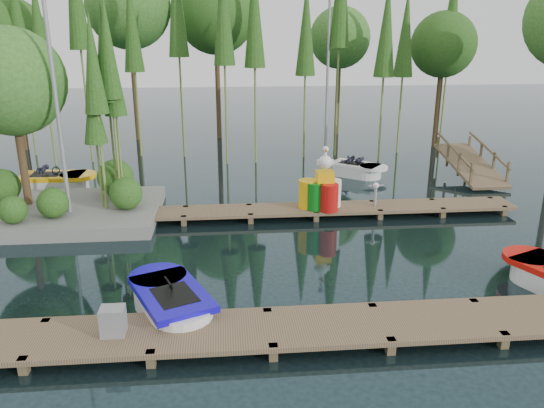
{
  "coord_description": "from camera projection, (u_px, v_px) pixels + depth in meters",
  "views": [
    {
      "loc": [
        -0.77,
        -13.26,
        5.59
      ],
      "look_at": [
        0.5,
        0.5,
        1.1
      ],
      "focal_mm": 35.0,
      "sensor_mm": 36.0,
      "label": 1
    }
  ],
  "objects": [
    {
      "name": "boat_blue",
      "position": [
        171.0,
        303.0,
        10.92
      ],
      "size": [
        2.23,
        3.0,
        0.92
      ],
      "rotation": [
        0.0,
        0.0,
        0.41
      ],
      "color": "white",
      "rests_on": "ground"
    },
    {
      "name": "island",
      "position": [
        39.0,
        116.0,
        15.93
      ],
      "size": [
        6.2,
        4.2,
        6.75
      ],
      "color": "slate",
      "rests_on": "ground"
    },
    {
      "name": "ground_plane",
      "position": [
        255.0,
        249.0,
        14.35
      ],
      "size": [
        90.0,
        90.0,
        0.0
      ],
      "primitive_type": "plane",
      "color": "#1B2E33"
    },
    {
      "name": "utility_cabinet",
      "position": [
        113.0,
        321.0,
        9.66
      ],
      "size": [
        0.44,
        0.37,
        0.54
      ],
      "primitive_type": "cube",
      "color": "gray",
      "rests_on": "near_dock"
    },
    {
      "name": "yellow_barrel",
      "position": [
        308.0,
        194.0,
        16.65
      ],
      "size": [
        0.6,
        0.6,
        0.9
      ],
      "primitive_type": "cylinder",
      "color": "#FEB80D",
      "rests_on": "far_dock"
    },
    {
      "name": "seagull_post",
      "position": [
        376.0,
        190.0,
        16.82
      ],
      "size": [
        0.48,
        0.26,
        0.76
      ],
      "color": "gray",
      "rests_on": "far_dock"
    },
    {
      "name": "tree_screen",
      "position": [
        190.0,
        19.0,
        22.32
      ],
      "size": [
        34.42,
        18.53,
        10.31
      ],
      "color": "#4A361F",
      "rests_on": "ground"
    },
    {
      "name": "boat_yellow_far",
      "position": [
        54.0,
        182.0,
        19.6
      ],
      "size": [
        2.92,
        1.37,
        1.45
      ],
      "rotation": [
        0.0,
        0.0,
        -0.37
      ],
      "color": "white",
      "rests_on": "ground"
    },
    {
      "name": "ramp",
      "position": [
        470.0,
        164.0,
        21.12
      ],
      "size": [
        1.5,
        3.94,
        1.49
      ],
      "color": "brown",
      "rests_on": "ground"
    },
    {
      "name": "far_dock",
      "position": [
        282.0,
        210.0,
        16.73
      ],
      "size": [
        15.0,
        1.2,
        0.5
      ],
      "color": "brown",
      "rests_on": "ground"
    },
    {
      "name": "boat_white_far",
      "position": [
        356.0,
        170.0,
        21.56
      ],
      "size": [
        2.62,
        2.41,
        1.17
      ],
      "rotation": [
        0.0,
        0.0,
        0.02
      ],
      "color": "white",
      "rests_on": "ground"
    },
    {
      "name": "near_dock",
      "position": [
        270.0,
        329.0,
        10.02
      ],
      "size": [
        18.0,
        1.5,
        0.5
      ],
      "color": "brown",
      "rests_on": "ground"
    },
    {
      "name": "drum_cluster",
      "position": [
        325.0,
        191.0,
        16.51
      ],
      "size": [
        1.15,
        1.05,
        1.99
      ],
      "color": "#0C6C13",
      "rests_on": "far_dock"
    },
    {
      "name": "lamp_rear",
      "position": [
        328.0,
        63.0,
        23.8
      ],
      "size": [
        0.3,
        0.3,
        7.25
      ],
      "color": "gray",
      "rests_on": "ground"
    },
    {
      "name": "lamp_island",
      "position": [
        54.0,
        82.0,
        14.92
      ],
      "size": [
        0.3,
        0.3,
        7.25
      ],
      "color": "gray",
      "rests_on": "ground"
    }
  ]
}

